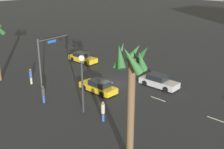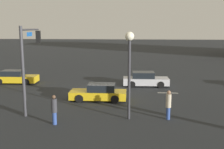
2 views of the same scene
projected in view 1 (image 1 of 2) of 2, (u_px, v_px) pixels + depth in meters
name	position (u px, v px, depth m)	size (l,w,h in m)	color
ground_plane	(115.00, 84.00, 32.94)	(220.00, 220.00, 0.00)	#232628
lane_stripe_1	(218.00, 120.00, 24.78)	(2.03, 0.14, 0.01)	silver
lane_stripe_2	(158.00, 99.00, 28.96)	(1.81, 0.14, 0.01)	silver
lane_stripe_3	(105.00, 80.00, 33.99)	(2.46, 0.14, 0.01)	silver
car_1	(159.00, 81.00, 31.90)	(4.56, 1.95, 1.43)	#B7B7BC
car_2	(98.00, 86.00, 30.54)	(4.52, 1.83, 1.36)	gold
car_3	(83.00, 58.00, 40.92)	(4.57, 1.96, 1.37)	gold
traffic_signal	(50.00, 54.00, 30.33)	(0.61, 4.39, 5.92)	#38383D
streetlamp	(82.00, 73.00, 24.85)	(0.56, 0.56, 5.56)	#2D2D33
pedestrian_0	(103.00, 111.00, 24.30)	(0.35, 0.35, 1.90)	#2D478C
pedestrian_1	(31.00, 76.00, 32.60)	(0.36, 0.36, 1.87)	#B2A58C
pedestrian_2	(43.00, 94.00, 27.83)	(0.46, 0.46, 1.83)	#2D478C
palm_tree_1	(131.00, 80.00, 17.13)	(2.50, 2.54, 8.52)	brown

